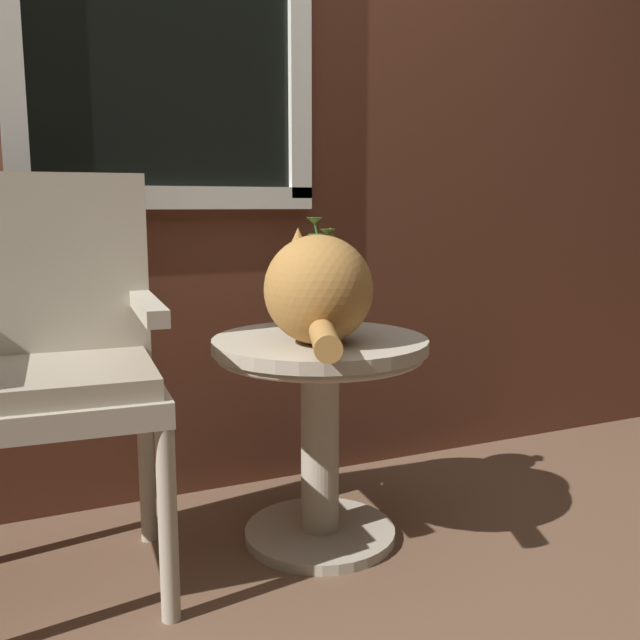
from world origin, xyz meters
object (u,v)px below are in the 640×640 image
(wicker_side_table, at_px, (320,399))
(wicker_chair, at_px, (48,354))
(pewter_vase_with_ivy, at_px, (325,299))
(cat, at_px, (318,286))

(wicker_side_table, bearing_deg, wicker_chair, 174.37)
(wicker_chair, bearing_deg, wicker_side_table, -5.63)
(pewter_vase_with_ivy, bearing_deg, wicker_chair, -178.05)
(wicker_side_table, relative_size, pewter_vase_with_ivy, 1.82)
(wicker_side_table, xyz_separation_m, cat, (-0.03, -0.04, 0.32))
(wicker_chair, height_order, cat, wicker_chair)
(wicker_side_table, height_order, pewter_vase_with_ivy, pewter_vase_with_ivy)
(wicker_side_table, height_order, cat, cat)
(wicker_side_table, height_order, wicker_chair, wicker_chair)
(wicker_side_table, relative_size, wicker_chair, 0.58)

